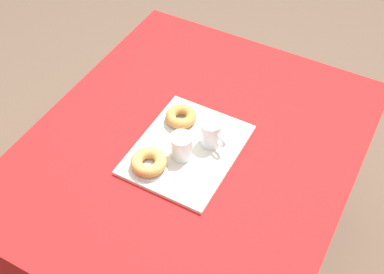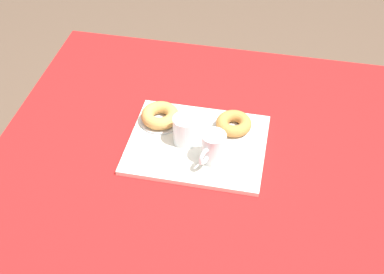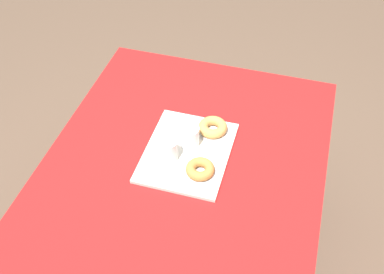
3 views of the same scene
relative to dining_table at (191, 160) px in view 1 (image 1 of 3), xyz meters
name	(u,v)px [view 1 (image 1 of 3)]	position (x,y,z in m)	size (l,w,h in m)	color
ground_plane	(192,250)	(0.00, 0.00, -0.65)	(6.00, 6.00, 0.00)	brown
dining_table	(191,160)	(0.00, 0.00, 0.00)	(1.30, 1.10, 0.74)	red
serving_tray	(187,149)	(-0.03, 0.00, 0.09)	(0.42, 0.33, 0.01)	silver
tea_mug_left	(211,134)	(0.03, -0.06, 0.14)	(0.07, 0.11, 0.10)	white
water_glass_near	(181,147)	(-0.07, 0.00, 0.14)	(0.08, 0.08, 0.09)	white
donut_plate_left	(149,166)	(-0.17, 0.07, 0.10)	(0.13, 0.13, 0.01)	silver
sugar_donut_left	(149,162)	(-0.17, 0.07, 0.12)	(0.12, 0.12, 0.04)	tan
donut_plate_right	(181,121)	(0.07, 0.08, 0.10)	(0.13, 0.13, 0.01)	silver
sugar_donut_right	(181,117)	(0.07, 0.08, 0.12)	(0.11, 0.11, 0.04)	#BC7F3D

